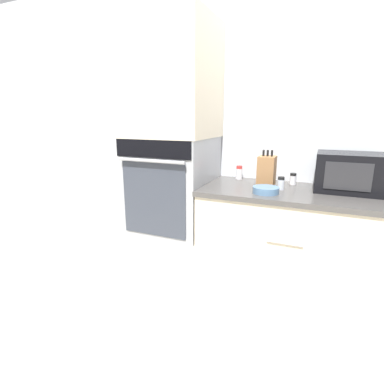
{
  "coord_description": "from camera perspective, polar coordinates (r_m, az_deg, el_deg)",
  "views": [
    {
      "loc": [
        0.77,
        -1.81,
        1.35
      ],
      "look_at": [
        -0.11,
        0.21,
        0.8
      ],
      "focal_mm": 28.0,
      "sensor_mm": 36.0,
      "label": 1
    }
  ],
  "objects": [
    {
      "name": "condiment_jar_near",
      "position": [
        2.46,
        8.97,
        3.69
      ],
      "size": [
        0.05,
        0.05,
        0.11
      ],
      "color": "silver",
      "rests_on": "counter_unit"
    },
    {
      "name": "condiment_jar_far",
      "position": [
        2.35,
        18.67,
        2.37
      ],
      "size": [
        0.05,
        0.05,
        0.09
      ],
      "color": "silver",
      "rests_on": "counter_unit"
    },
    {
      "name": "wall_oven",
      "position": [
        2.43,
        -3.79,
        1.57
      ],
      "size": [
        0.62,
        0.64,
        0.75
      ],
      "color": "#9EA0A5",
      "rests_on": "oven_cabinet_base"
    },
    {
      "name": "microwave",
      "position": [
        2.27,
        27.97,
        3.31
      ],
      "size": [
        0.44,
        0.33,
        0.26
      ],
      "color": "black",
      "rests_on": "counter_unit"
    },
    {
      "name": "oven_cabinet_base",
      "position": [
        2.63,
        -3.54,
        -11.3
      ],
      "size": [
        0.65,
        0.6,
        0.46
      ],
      "color": "beige",
      "rests_on": "ground_plane"
    },
    {
      "name": "condiment_jar_mid",
      "position": [
        2.16,
        16.57,
        1.59
      ],
      "size": [
        0.05,
        0.05,
        0.09
      ],
      "color": "silver",
      "rests_on": "counter_unit"
    },
    {
      "name": "bowl",
      "position": [
        2.04,
        13.88,
        0.38
      ],
      "size": [
        0.17,
        0.17,
        0.04
      ],
      "color": "#517599",
      "rests_on": "counter_unit"
    },
    {
      "name": "ground_plane",
      "position": [
        2.39,
        0.45,
        -20.45
      ],
      "size": [
        12.0,
        12.0,
        0.0
      ],
      "primitive_type": "plane",
      "color": "beige"
    },
    {
      "name": "oven_cabinet_upper",
      "position": [
        2.39,
        -4.08,
        20.53
      ],
      "size": [
        0.65,
        0.6,
        0.85
      ],
      "color": "beige",
      "rests_on": "wall_oven"
    },
    {
      "name": "counter_unit",
      "position": [
        2.31,
        17.87,
        -10.14
      ],
      "size": [
        1.24,
        0.63,
        0.86
      ],
      "color": "beige",
      "rests_on": "ground_plane"
    },
    {
      "name": "knife_block",
      "position": [
        2.26,
        14.03,
        3.95
      ],
      "size": [
        0.12,
        0.15,
        0.26
      ],
      "color": "olive",
      "rests_on": "counter_unit"
    },
    {
      "name": "wall_back",
      "position": [
        2.56,
        6.16,
        11.68
      ],
      "size": [
        8.0,
        0.05,
        2.5
      ],
      "color": "silver",
      "rests_on": "ground_plane"
    }
  ]
}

